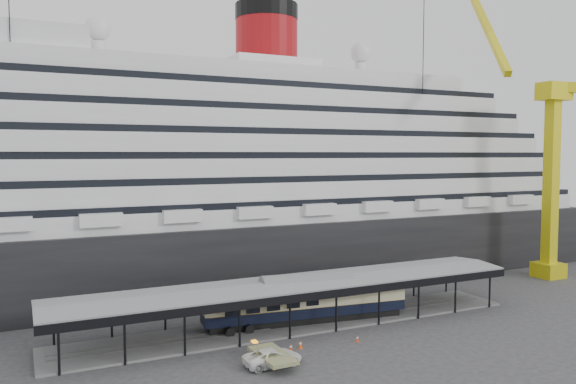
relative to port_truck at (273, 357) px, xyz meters
name	(u,v)px	position (x,y,z in m)	size (l,w,h in m)	color
ground	(317,337)	(7.69, 5.26, -0.79)	(200.00, 200.00, 0.00)	#333335
cruise_ship	(221,164)	(7.74, 37.26, 17.56)	(130.00, 30.00, 43.90)	black
platform_canopy	(297,305)	(7.69, 10.26, 1.57)	(56.00, 9.18, 5.30)	slate
crane_yellow	(545,154)	(54.76, 15.80, 19.17)	(23.83, 18.78, 47.60)	gold
port_truck	(273,357)	(0.00, 0.00, 0.00)	(2.62, 5.68, 1.58)	white
pullman_carriage	(306,299)	(8.91, 10.26, 2.11)	(24.73, 6.02, 24.08)	black
traffic_cone_left	(291,348)	(3.18, 2.62, -0.38)	(0.50, 0.50, 0.83)	red
traffic_cone_mid	(300,344)	(4.50, 3.07, -0.37)	(0.48, 0.48, 0.84)	#F4500D
traffic_cone_right	(357,338)	(10.87, 2.22, -0.44)	(0.45, 0.45, 0.69)	#E4410C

